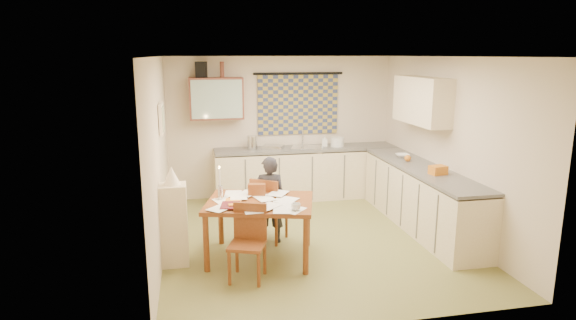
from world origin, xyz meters
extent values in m
cube|color=olive|center=(0.00, 0.00, -0.01)|extent=(4.00, 4.50, 0.02)
cube|color=white|center=(0.00, 0.00, 2.51)|extent=(4.00, 4.50, 0.02)
cube|color=beige|center=(0.00, 2.26, 1.25)|extent=(4.00, 0.02, 2.50)
cube|color=beige|center=(0.00, -2.26, 1.25)|extent=(4.00, 0.02, 2.50)
cube|color=beige|center=(-2.01, 0.00, 1.25)|extent=(0.02, 4.50, 2.50)
cube|color=beige|center=(2.01, 0.00, 1.25)|extent=(0.02, 4.50, 2.50)
cube|color=navy|center=(0.30, 2.22, 1.65)|extent=(1.45, 0.03, 1.05)
cylinder|color=black|center=(0.30, 2.20, 2.20)|extent=(1.60, 0.04, 0.04)
cube|color=brown|center=(-1.15, 2.08, 1.80)|extent=(0.90, 0.34, 0.70)
cube|color=#99B2A5|center=(-1.15, 1.91, 1.80)|extent=(0.84, 0.02, 0.64)
cube|color=beige|center=(1.83, 0.55, 1.85)|extent=(0.34, 1.30, 0.70)
cube|color=#F8EACE|center=(-1.97, 0.40, 1.70)|extent=(0.04, 0.50, 0.40)
cube|color=beige|center=(-1.95, 0.40, 1.70)|extent=(0.01, 0.42, 0.32)
cube|color=beige|center=(0.43, 1.95, 0.43)|extent=(3.30, 0.60, 0.86)
cube|color=#52504E|center=(0.43, 1.95, 0.90)|extent=(3.30, 0.62, 0.04)
cube|color=beige|center=(1.70, 0.14, 0.43)|extent=(0.60, 2.95, 0.86)
cube|color=#52504E|center=(1.70, 0.14, 0.90)|extent=(0.62, 2.95, 0.04)
cube|color=white|center=(1.70, -0.93, 0.41)|extent=(0.54, 0.54, 0.82)
cube|color=black|center=(1.70, -0.93, 0.83)|extent=(0.52, 0.52, 0.03)
cube|color=silver|center=(0.42, 1.95, 0.88)|extent=(0.66, 0.60, 0.10)
cylinder|color=silver|center=(0.37, 2.13, 1.06)|extent=(0.04, 0.04, 0.28)
cube|color=silver|center=(-0.20, 1.95, 0.95)|extent=(0.44, 0.41, 0.06)
cylinder|color=silver|center=(-0.57, 1.95, 1.04)|extent=(0.22, 0.22, 0.24)
cylinder|color=white|center=(0.96, 1.95, 1.00)|extent=(0.31, 0.31, 0.16)
imported|color=white|center=(0.74, 2.00, 1.02)|extent=(0.11, 0.11, 0.20)
imported|color=white|center=(1.70, 0.84, 0.95)|extent=(0.29, 0.29, 0.05)
cube|color=orange|center=(1.70, -0.30, 0.98)|extent=(0.24, 0.20, 0.12)
sphere|color=orange|center=(1.65, 0.54, 0.97)|extent=(0.10, 0.10, 0.10)
cube|color=black|center=(-1.38, 2.08, 2.28)|extent=(0.21, 0.23, 0.26)
cylinder|color=#195926|center=(-1.34, 2.08, 2.28)|extent=(0.09, 0.09, 0.26)
cylinder|color=brown|center=(-1.04, 2.08, 2.28)|extent=(0.08, 0.08, 0.26)
cube|color=brown|center=(-0.79, -0.49, 0.72)|extent=(1.51, 1.29, 0.05)
cube|color=brown|center=(-0.57, 0.08, 0.44)|extent=(0.57, 0.57, 0.04)
cube|color=brown|center=(-0.68, -0.07, 0.68)|extent=(0.36, 0.26, 0.45)
cube|color=brown|center=(-1.02, -1.06, 0.42)|extent=(0.50, 0.50, 0.04)
cube|color=brown|center=(-0.96, -0.89, 0.65)|extent=(0.38, 0.17, 0.43)
imported|color=black|center=(-0.59, 0.02, 0.60)|extent=(0.53, 0.42, 1.20)
cube|color=beige|center=(-1.84, -0.47, 0.51)|extent=(0.32, 0.30, 1.01)
cone|color=#F8EACE|center=(-1.84, -0.47, 1.12)|extent=(0.20, 0.20, 0.22)
cube|color=brown|center=(-0.80, -0.26, 0.83)|extent=(0.24, 0.14, 0.16)
imported|color=white|center=(-0.43, -0.94, 0.79)|extent=(0.20, 0.20, 0.09)
imported|color=maroon|center=(-1.28, -0.63, 0.76)|extent=(0.33, 0.38, 0.03)
imported|color=orange|center=(-1.22, -0.47, 0.76)|extent=(0.29, 0.34, 0.02)
cube|color=orange|center=(-1.13, -0.68, 0.77)|extent=(0.12, 0.09, 0.04)
cube|color=black|center=(-0.71, -0.83, 0.76)|extent=(0.14, 0.08, 0.02)
cylinder|color=silver|center=(-1.26, -0.33, 0.84)|extent=(0.08, 0.08, 0.18)
cylinder|color=white|center=(-1.27, -0.33, 1.04)|extent=(0.03, 0.03, 0.22)
sphere|color=#FFCC66|center=(-1.27, -0.31, 1.16)|extent=(0.02, 0.02, 0.02)
cube|color=white|center=(-0.46, -0.92, 0.75)|extent=(0.35, 0.36, 0.00)
cube|color=white|center=(-0.53, -0.63, 0.75)|extent=(0.22, 0.30, 0.00)
cube|color=white|center=(-0.51, -0.57, 0.75)|extent=(0.28, 0.34, 0.00)
cube|color=white|center=(-1.23, -0.42, 0.76)|extent=(0.29, 0.35, 0.00)
cube|color=white|center=(-0.52, -0.72, 0.76)|extent=(0.36, 0.36, 0.00)
cube|color=white|center=(-0.46, -0.55, 0.76)|extent=(0.35, 0.36, 0.00)
cube|color=white|center=(-0.93, -0.85, 0.76)|extent=(0.22, 0.30, 0.00)
cube|color=white|center=(-0.72, -0.41, 0.76)|extent=(0.28, 0.34, 0.00)
cube|color=white|center=(-1.09, -0.14, 0.76)|extent=(0.26, 0.33, 0.00)
cube|color=white|center=(-0.59, -0.93, 0.77)|extent=(0.27, 0.33, 0.00)
cube|color=white|center=(-1.29, -0.72, 0.77)|extent=(0.36, 0.36, 0.00)
cube|color=white|center=(-0.91, -0.18, 0.77)|extent=(0.34, 0.36, 0.00)
cube|color=white|center=(-1.03, -0.30, 0.77)|extent=(0.24, 0.32, 0.00)
cube|color=white|center=(-0.73, -0.78, 0.77)|extent=(0.36, 0.36, 0.00)
cube|color=white|center=(-0.52, -0.27, 0.77)|extent=(0.34, 0.36, 0.00)
camera|label=1|loc=(-1.59, -6.15, 2.53)|focal=30.00mm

